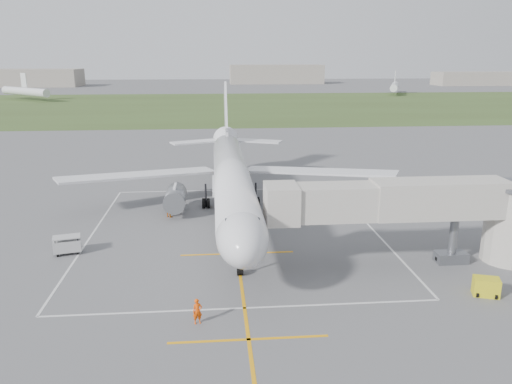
{
  "coord_description": "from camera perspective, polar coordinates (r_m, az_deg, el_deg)",
  "views": [
    {
      "loc": [
        -1.91,
        -51.29,
        16.88
      ],
      "look_at": [
        2.19,
        -4.0,
        4.0
      ],
      "focal_mm": 35.0,
      "sensor_mm": 36.0,
      "label": 1
    }
  ],
  "objects": [
    {
      "name": "ground",
      "position": [
        54.03,
        -2.69,
        -3.04
      ],
      "size": [
        700.0,
        700.0,
        0.0
      ],
      "primitive_type": "plane",
      "color": "#545457",
      "rests_on": "ground"
    },
    {
      "name": "grass_strip",
      "position": [
        182.08,
        -4.4,
        9.83
      ],
      "size": [
        700.0,
        120.0,
        0.02
      ],
      "primitive_type": "cube",
      "color": "#384C21",
      "rests_on": "ground"
    },
    {
      "name": "apron_markings",
      "position": [
        48.54,
        -2.41,
        -5.17
      ],
      "size": [
        28.2,
        60.0,
        0.01
      ],
      "color": "orange",
      "rests_on": "ground"
    },
    {
      "name": "airliner",
      "position": [
        53.55,
        -2.78,
        1.68
      ],
      "size": [
        38.93,
        46.75,
        13.52
      ],
      "color": "silver",
      "rests_on": "ground"
    },
    {
      "name": "jet_bridge",
      "position": [
        43.43,
        19.23,
        -1.92
      ],
      "size": [
        23.4,
        5.0,
        7.2
      ],
      "color": "#AAA29A",
      "rests_on": "ground"
    },
    {
      "name": "gpu_unit",
      "position": [
        40.66,
        24.81,
        -9.82
      ],
      "size": [
        2.08,
        1.73,
        1.35
      ],
      "rotation": [
        0.0,
        0.0,
        -0.33
      ],
      "color": "gold",
      "rests_on": "ground"
    },
    {
      "name": "baggage_cart",
      "position": [
        47.38,
        -20.77,
        -5.66
      ],
      "size": [
        2.57,
        1.9,
        1.61
      ],
      "rotation": [
        0.0,
        0.0,
        0.24
      ],
      "color": "#B1B1B1",
      "rests_on": "ground"
    },
    {
      "name": "ramp_worker_nose",
      "position": [
        33.61,
        -6.71,
        -13.39
      ],
      "size": [
        0.72,
        0.57,
        1.73
      ],
      "primitive_type": "imported",
      "rotation": [
        0.0,
        0.0,
        0.27
      ],
      "color": "#EA4907",
      "rests_on": "ground"
    },
    {
      "name": "ramp_worker_wing",
      "position": [
        55.11,
        -9.92,
        -1.85
      ],
      "size": [
        1.17,
        1.14,
        1.9
      ],
      "primitive_type": "imported",
      "rotation": [
        0.0,
        0.0,
        2.47
      ],
      "color": "orange",
      "rests_on": "ground"
    },
    {
      "name": "distant_hangars",
      "position": [
        317.02,
        -7.73,
        12.94
      ],
      "size": [
        345.0,
        49.0,
        12.0
      ],
      "color": "gray",
      "rests_on": "ground"
    },
    {
      "name": "distant_aircraft",
      "position": [
        221.56,
        -3.59,
        11.72
      ],
      "size": [
        180.15,
        50.19,
        8.85
      ],
      "color": "silver",
      "rests_on": "ground"
    }
  ]
}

